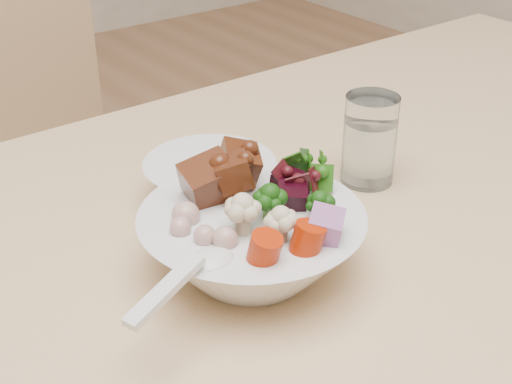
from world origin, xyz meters
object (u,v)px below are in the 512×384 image
chair_far (43,191)px  food_bowl (252,237)px  dining_table (363,261)px  side_bowl (210,182)px  water_glass (369,143)px

chair_far → food_bowl: (-0.02, -0.64, 0.25)m
dining_table → side_bowl: (-0.13, 0.12, 0.09)m
chair_far → dining_table: bearing=-83.3°
dining_table → food_bowl: (-0.17, -0.01, 0.11)m
food_bowl → water_glass: size_ratio=2.02×
chair_far → water_glass: bearing=-78.1°
dining_table → chair_far: 0.66m
dining_table → side_bowl: size_ratio=10.05×
food_bowl → side_bowl: 0.14m
chair_far → food_bowl: size_ratio=3.96×
food_bowl → water_glass: 0.22m
dining_table → food_bowl: bearing=-175.9°
dining_table → side_bowl: bearing=136.7°
food_bowl → chair_far: bearing=88.5°
water_glass → side_bowl: (-0.17, 0.07, -0.02)m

